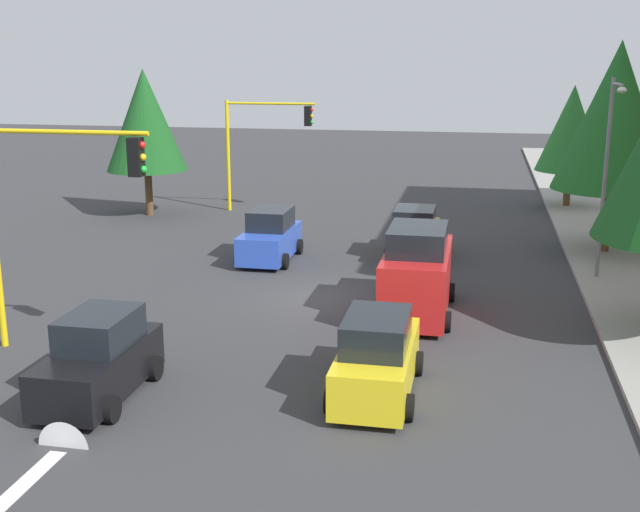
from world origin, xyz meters
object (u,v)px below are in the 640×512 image
delivery_van_red (417,273)px  car_orange (414,234)px  traffic_signal_far_right (263,134)px  car_black (99,360)px  car_blue (270,237)px  car_yellow (377,358)px  street_lamp_curbside (608,158)px  traffic_signal_near_right (51,195)px  tree_roadside_far (572,128)px  tree_opposite_side (145,120)px  tree_roadside_mid (616,116)px

delivery_van_red → car_orange: 7.20m
traffic_signal_far_right → car_orange: 11.82m
car_black → car_blue: size_ratio=0.99×
car_black → car_yellow: (-1.38, 6.26, 0.00)m
street_lamp_curbside → car_yellow: (10.76, -6.34, -3.45)m
street_lamp_curbside → traffic_signal_near_right: bearing=-57.3°
traffic_signal_near_right → car_blue: (-10.53, 2.93, -3.32)m
street_lamp_curbside → car_orange: (-2.53, -6.59, -3.45)m
tree_roadside_far → car_black: bearing=-25.9°
traffic_signal_near_right → traffic_signal_far_right: 20.00m
traffic_signal_far_right → car_orange: traffic_signal_far_right is taller
car_black → tree_opposite_side: bearing=-159.7°
traffic_signal_far_right → street_lamp_curbside: bearing=55.1°
street_lamp_curbside → car_blue: street_lamp_curbside is taller
car_yellow → tree_roadside_far: bearing=165.2°
traffic_signal_far_right → car_orange: (7.86, 8.29, -3.05)m
car_orange → car_yellow: same height
traffic_signal_near_right → car_yellow: (1.15, 8.60, -3.32)m
street_lamp_curbside → car_black: 17.83m
delivery_van_red → car_orange: size_ratio=1.24×
traffic_signal_near_right → car_orange: traffic_signal_near_right is taller
tree_roadside_mid → tree_roadside_far: size_ratio=1.32×
tree_roadside_far → delivery_van_red: tree_roadside_far is taller
car_black → car_yellow: size_ratio=0.91×
delivery_van_red → car_blue: delivery_van_red is taller
delivery_van_red → car_black: (7.51, -6.68, -0.39)m
tree_roadside_mid → delivery_van_red: size_ratio=1.73×
traffic_signal_far_right → tree_opposite_side: size_ratio=0.78×
tree_roadside_mid → car_blue: tree_roadside_mid is taller
car_yellow → car_orange: bearing=-178.9°
traffic_signal_near_right → tree_roadside_mid: size_ratio=0.72×
tree_opposite_side → car_orange: (5.86, 13.61, -3.77)m
street_lamp_curbside → tree_roadside_mid: size_ratio=0.84×
tree_roadside_far → car_yellow: 26.21m
delivery_van_red → tree_roadside_far: bearing=161.9°
car_yellow → street_lamp_curbside: bearing=149.5°
car_orange → car_black: size_ratio=1.01×
traffic_signal_far_right → tree_roadside_far: tree_roadside_far is taller
traffic_signal_near_right → tree_roadside_far: (-24.00, 15.24, -0.10)m
delivery_van_red → car_blue: size_ratio=1.24×
traffic_signal_far_right → delivery_van_red: (15.02, 8.96, -2.66)m
tree_opposite_side → tree_roadside_far: 21.37m
car_yellow → traffic_signal_near_right: bearing=-97.6°
car_orange → car_yellow: (13.29, 0.25, 0.00)m
tree_roadside_mid → delivery_van_red: bearing=-36.7°
street_lamp_curbside → car_blue: bearing=-94.4°
delivery_van_red → car_blue: 8.25m
street_lamp_curbside → tree_roadside_mid: (-4.39, 0.80, 1.10)m
street_lamp_curbside → car_yellow: street_lamp_curbside is taller
delivery_van_red → car_yellow: delivery_van_red is taller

